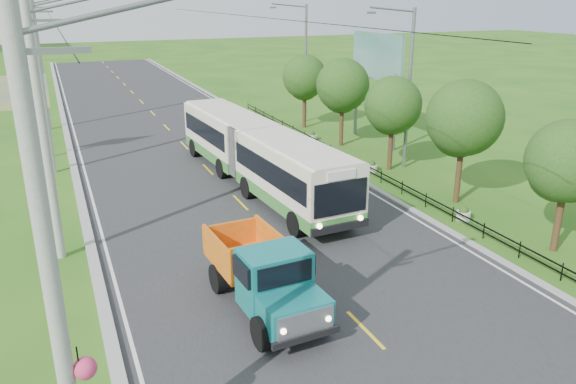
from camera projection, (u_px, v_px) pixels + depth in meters
ground at (365, 330)px, 17.04m from camera, size 240.00×240.00×0.00m
road at (199, 161)px, 34.42m from camera, size 14.00×120.00×0.02m
curb_left at (75, 174)px, 31.75m from camera, size 0.40×120.00×0.15m
curb_right at (305, 149)px, 37.03m from camera, size 0.30×120.00×0.10m
edge_line_left at (85, 173)px, 31.97m from camera, size 0.12×120.00×0.00m
edge_line_right at (298, 150)px, 36.86m from camera, size 0.12×120.00×0.00m
centre_dash at (365, 329)px, 17.03m from camera, size 0.12×2.20×0.00m
railing_right at (362, 168)px, 32.05m from camera, size 0.04×40.00×0.60m
pole_nearest at (54, 279)px, 9.77m from camera, size 3.51×0.44×10.00m
pole_near at (44, 128)px, 20.14m from camera, size 3.51×0.32×10.00m
pole_mid at (42, 83)px, 30.56m from camera, size 3.51×0.32×10.00m
pole_far at (41, 61)px, 40.99m from camera, size 3.51×0.32×10.00m
tree_second at (566, 165)px, 21.35m from camera, size 3.18×3.26×5.30m
tree_third at (463, 122)px, 26.41m from camera, size 3.60×3.62×6.00m
tree_fourth at (392, 108)px, 31.76m from camera, size 3.24×3.31×5.40m
tree_fifth at (342, 88)px, 36.89m from camera, size 3.48×3.52×5.80m
tree_back at (305, 79)px, 42.17m from camera, size 3.30×3.36×5.50m
streetlight_mid at (407, 84)px, 31.49m from camera, size 3.02×0.20×9.07m
streetlight_far at (304, 59)px, 43.66m from camera, size 3.02×0.20×9.07m
planter_near at (463, 214)px, 25.32m from camera, size 0.64×0.64×0.67m
planter_mid at (372, 167)px, 32.27m from camera, size 0.64×0.64×0.67m
planter_far at (312, 136)px, 39.22m from camera, size 0.64×0.64×0.67m
billboard_left at (22, 98)px, 33.12m from camera, size 3.00×0.20×5.20m
billboard_right at (377, 63)px, 37.17m from camera, size 0.24×6.00×7.30m
bus at (257, 151)px, 29.31m from camera, size 3.76×16.84×3.22m
dump_truck at (264, 271)px, 17.78m from camera, size 2.54×5.81×2.39m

